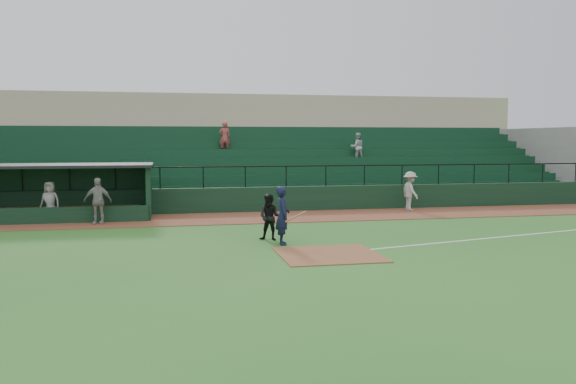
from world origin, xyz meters
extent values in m
plane|color=#295E1E|center=(0.00, 0.00, 0.00)|extent=(90.00, 90.00, 0.00)
cube|color=brown|center=(0.00, 8.00, 0.01)|extent=(40.00, 4.00, 0.03)
cube|color=brown|center=(0.00, -1.00, 0.01)|extent=(3.00, 3.00, 0.03)
cube|color=white|center=(8.00, 1.20, 0.01)|extent=(17.49, 4.44, 0.01)
cube|color=black|center=(0.00, 10.20, 0.60)|extent=(36.00, 0.35, 1.20)
cylinder|color=black|center=(0.00, 10.20, 2.20)|extent=(36.00, 0.06, 0.06)
cube|color=slate|center=(0.00, 15.10, 1.80)|extent=(36.00, 9.00, 3.60)
cube|color=#0E361E|center=(0.00, 14.60, 2.25)|extent=(34.56, 8.00, 4.05)
cube|color=slate|center=(18.00, 15.15, 2.10)|extent=(0.35, 9.50, 4.20)
cube|color=tan|center=(0.00, 21.60, 3.20)|extent=(38.00, 3.00, 6.40)
cube|color=slate|center=(0.00, 19.60, 3.70)|extent=(36.00, 2.00, 0.20)
imported|color=#ABABAB|center=(6.18, 14.90, 3.06)|extent=(0.79, 0.62, 1.62)
imported|color=#963A37|center=(-1.39, 15.90, 3.59)|extent=(0.65, 0.43, 1.79)
cube|color=black|center=(-9.75, 10.40, 1.15)|extent=(8.50, 0.20, 2.30)
cube|color=black|center=(-5.50, 9.10, 1.15)|extent=(0.20, 2.60, 2.30)
cube|color=black|center=(-9.75, 9.10, 2.36)|extent=(8.90, 3.20, 0.12)
cube|color=olive|center=(-9.75, 10.00, 0.25)|extent=(7.65, 0.40, 0.50)
cube|color=black|center=(-9.75, 7.75, 0.35)|extent=(8.50, 0.12, 0.70)
imported|color=black|center=(-1.01, 1.08, 0.97)|extent=(0.51, 0.74, 1.95)
cylinder|color=olive|center=(-0.61, 0.88, 0.95)|extent=(0.79, 0.34, 0.35)
imported|color=black|center=(-1.27, 1.98, 0.81)|extent=(0.97, 0.90, 1.61)
imported|color=#A8A39D|center=(6.97, 9.06, 0.98)|extent=(0.82, 1.29, 1.90)
imported|color=gray|center=(-7.51, 7.24, 0.98)|extent=(1.16, 0.60, 1.90)
imported|color=gray|center=(-9.53, 8.29, 0.89)|extent=(0.95, 0.75, 1.71)
camera|label=1|loc=(-4.88, -18.21, 3.48)|focal=37.33mm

